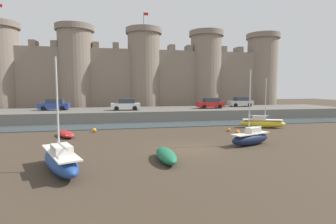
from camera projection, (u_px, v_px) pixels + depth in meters
name	position (u px, v px, depth m)	size (l,w,h in m)	color
ground_plane	(191.00, 149.00, 20.30)	(160.00, 160.00, 0.00)	#423528
water_channel	(161.00, 125.00, 33.01)	(80.00, 4.50, 0.10)	#47565B
quay_road	(153.00, 114.00, 40.01)	(61.61, 10.00, 1.52)	#666059
castle	(144.00, 74.00, 50.01)	(56.41, 6.80, 18.83)	gray
sailboat_foreground_left	(251.00, 138.00, 21.61)	(4.27, 2.54, 6.17)	#141E3D
rowboat_foreground_right	(166.00, 155.00, 16.86)	(1.21, 3.68, 0.78)	#1E6B47
sailboat_midflat_left	(262.00, 123.00, 31.00)	(5.27, 3.09, 5.86)	yellow
rowboat_midflat_centre	(66.00, 134.00, 25.22)	(2.59, 3.84, 0.58)	red
sailboat_foreground_centre	(61.00, 160.00, 14.69)	(3.38, 5.64, 6.43)	#234793
mooring_buoy_near_channel	(229.00, 130.00, 28.41)	(0.37, 0.37, 0.37)	orange
mooring_buoy_near_shore	(94.00, 130.00, 27.92)	(0.43, 0.43, 0.43)	orange
mooring_buoy_off_centre	(237.00, 132.00, 26.40)	(0.50, 0.50, 0.50)	orange
car_quay_centre_west	(54.00, 105.00, 37.63)	(4.12, 1.93, 1.62)	#263F99
car_quay_centre_east	(210.00, 103.00, 40.97)	(4.12, 1.93, 1.62)	red
car_quay_west	(126.00, 105.00, 37.59)	(4.12, 1.93, 1.62)	silver
car_quay_east	(241.00, 102.00, 44.87)	(4.12, 1.93, 1.62)	#B2B5B7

